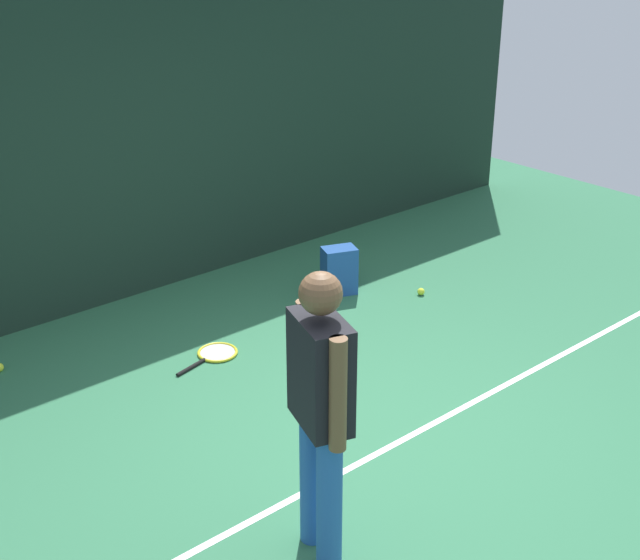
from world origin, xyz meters
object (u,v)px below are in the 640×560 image
Objects in this scene: backpack at (339,271)px; tennis_player at (321,403)px; tennis_racket at (215,354)px; tennis_ball_mid_court at (421,292)px.

tennis_player is at bearing 68.17° from backpack.
tennis_racket is at bearing 31.03° from backpack.
tennis_racket is at bearing -2.16° from tennis_player.
tennis_ball_mid_court reaches higher than tennis_racket.
backpack is at bearing 134.24° from tennis_ball_mid_court.
tennis_ball_mid_court is at bearing -37.65° from tennis_player.
tennis_player reaches higher than tennis_ball_mid_court.
tennis_player is 25.76× the size of tennis_ball_mid_court.
tennis_ball_mid_court is (0.53, -0.54, -0.18)m from backpack.
backpack is (2.39, 2.51, -0.76)m from tennis_player.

